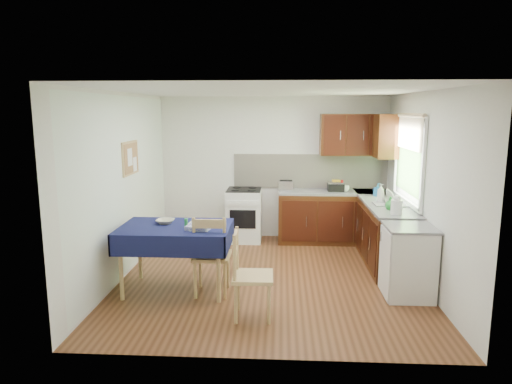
# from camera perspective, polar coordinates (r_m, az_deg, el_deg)

# --- Properties ---
(floor) EXTENTS (4.20, 4.20, 0.00)m
(floor) POSITION_cam_1_polar(r_m,az_deg,el_deg) (6.37, 1.74, -10.59)
(floor) COLOR #4B2914
(floor) RESTS_ON ground
(ceiling) EXTENTS (4.00, 4.20, 0.02)m
(ceiling) POSITION_cam_1_polar(r_m,az_deg,el_deg) (5.96, 1.87, 12.50)
(ceiling) COLOR white
(ceiling) RESTS_ON wall_back
(wall_back) EXTENTS (4.00, 0.02, 2.50)m
(wall_back) POSITION_cam_1_polar(r_m,az_deg,el_deg) (8.12, 2.19, 3.02)
(wall_back) COLOR white
(wall_back) RESTS_ON ground
(wall_front) EXTENTS (4.00, 0.02, 2.50)m
(wall_front) POSITION_cam_1_polar(r_m,az_deg,el_deg) (3.99, 1.03, -4.44)
(wall_front) COLOR white
(wall_front) RESTS_ON ground
(wall_left) EXTENTS (0.02, 4.20, 2.50)m
(wall_left) POSITION_cam_1_polar(r_m,az_deg,el_deg) (6.41, -16.37, 0.71)
(wall_left) COLOR white
(wall_left) RESTS_ON ground
(wall_right) EXTENTS (0.02, 4.20, 2.50)m
(wall_right) POSITION_cam_1_polar(r_m,az_deg,el_deg) (6.32, 20.26, 0.36)
(wall_right) COLOR white
(wall_right) RESTS_ON ground
(base_cabinets) EXTENTS (1.90, 2.30, 0.86)m
(base_cabinets) POSITION_cam_1_polar(r_m,az_deg,el_deg) (7.54, 12.42, -4.11)
(base_cabinets) COLOR #321308
(base_cabinets) RESTS_ON ground
(worktop_back) EXTENTS (1.90, 0.60, 0.04)m
(worktop_back) POSITION_cam_1_polar(r_m,az_deg,el_deg) (7.93, 9.74, 0.01)
(worktop_back) COLOR slate
(worktop_back) RESTS_ON base_cabinets
(worktop_right) EXTENTS (0.60, 1.70, 0.04)m
(worktop_right) POSITION_cam_1_polar(r_m,az_deg,el_deg) (6.92, 16.15, -1.72)
(worktop_right) COLOR slate
(worktop_right) RESTS_ON base_cabinets
(worktop_corner) EXTENTS (0.60, 0.60, 0.04)m
(worktop_corner) POSITION_cam_1_polar(r_m,az_deg,el_deg) (8.03, 14.35, -0.04)
(worktop_corner) COLOR slate
(worktop_corner) RESTS_ON base_cabinets
(splashback) EXTENTS (2.70, 0.02, 0.60)m
(splashback) POSITION_cam_1_polar(r_m,az_deg,el_deg) (8.12, 6.77, 2.61)
(splashback) COLOR beige
(splashback) RESTS_ON wall_back
(upper_cabinets) EXTENTS (1.20, 0.85, 0.70)m
(upper_cabinets) POSITION_cam_1_polar(r_m,az_deg,el_deg) (7.89, 13.40, 6.93)
(upper_cabinets) COLOR #321308
(upper_cabinets) RESTS_ON wall_back
(stove) EXTENTS (0.60, 0.61, 0.92)m
(stove) POSITION_cam_1_polar(r_m,az_deg,el_deg) (7.98, -1.49, -2.86)
(stove) COLOR white
(stove) RESTS_ON ground
(window) EXTENTS (0.04, 1.48, 1.26)m
(window) POSITION_cam_1_polar(r_m,az_deg,el_deg) (6.93, 18.57, 4.62)
(window) COLOR #335824
(window) RESTS_ON wall_right
(fridge) EXTENTS (0.58, 0.60, 0.89)m
(fridge) POSITION_cam_1_polar(r_m,az_deg,el_deg) (5.91, 18.51, -8.27)
(fridge) COLOR white
(fridge) RESTS_ON ground
(corkboard) EXTENTS (0.04, 0.62, 0.47)m
(corkboard) POSITION_cam_1_polar(r_m,az_deg,el_deg) (6.64, -15.42, 4.11)
(corkboard) COLOR tan
(corkboard) RESTS_ON wall_left
(dining_table) EXTENTS (1.37, 0.93, 0.83)m
(dining_table) POSITION_cam_1_polar(r_m,az_deg,el_deg) (5.82, -10.02, -5.21)
(dining_table) COLOR #0D1537
(dining_table) RESTS_ON ground
(chair_far) EXTENTS (0.45, 0.45, 1.01)m
(chair_far) POSITION_cam_1_polar(r_m,az_deg,el_deg) (5.65, -5.62, -7.59)
(chair_far) COLOR tan
(chair_far) RESTS_ON ground
(chair_near) EXTENTS (0.45, 0.45, 0.98)m
(chair_near) POSITION_cam_1_polar(r_m,az_deg,el_deg) (5.05, -0.95, -9.96)
(chair_near) COLOR tan
(chair_near) RESTS_ON ground
(toaster) EXTENTS (0.25, 0.15, 0.19)m
(toaster) POSITION_cam_1_polar(r_m,az_deg,el_deg) (7.81, 3.75, 0.78)
(toaster) COLOR #BBBBC0
(toaster) RESTS_ON worktop_back
(sandwich_press) EXTENTS (0.27, 0.24, 0.16)m
(sandwich_press) POSITION_cam_1_polar(r_m,az_deg,el_deg) (7.90, 9.93, 0.69)
(sandwich_press) COLOR black
(sandwich_press) RESTS_ON worktop_back
(sauce_bottle) EXTENTS (0.05, 0.05, 0.20)m
(sauce_bottle) POSITION_cam_1_polar(r_m,az_deg,el_deg) (7.86, 10.68, 0.77)
(sauce_bottle) COLOR #AE100D
(sauce_bottle) RESTS_ON worktop_back
(yellow_packet) EXTENTS (0.15, 0.11, 0.18)m
(yellow_packet) POSITION_cam_1_polar(r_m,az_deg,el_deg) (7.98, 9.97, 0.86)
(yellow_packet) COLOR gold
(yellow_packet) RESTS_ON worktop_back
(dish_rack) EXTENTS (0.46, 0.35, 0.22)m
(dish_rack) POSITION_cam_1_polar(r_m,az_deg,el_deg) (6.92, 16.43, -1.36)
(dish_rack) COLOR gray
(dish_rack) RESTS_ON worktop_right
(kettle) EXTENTS (0.15, 0.15, 0.26)m
(kettle) POSITION_cam_1_polar(r_m,az_deg,el_deg) (6.31, 17.18, -1.66)
(kettle) COLOR white
(kettle) RESTS_ON worktop_right
(cup) EXTENTS (0.16, 0.16, 0.10)m
(cup) POSITION_cam_1_polar(r_m,az_deg,el_deg) (7.89, 11.11, 0.44)
(cup) COLOR white
(cup) RESTS_ON worktop_back
(soap_bottle_a) EXTENTS (0.15, 0.15, 0.29)m
(soap_bottle_a) POSITION_cam_1_polar(r_m,az_deg,el_deg) (6.99, 15.32, -0.19)
(soap_bottle_a) COLOR white
(soap_bottle_a) RESTS_ON worktop_right
(soap_bottle_b) EXTENTS (0.13, 0.13, 0.21)m
(soap_bottle_b) POSITION_cam_1_polar(r_m,az_deg,el_deg) (7.55, 14.97, 0.26)
(soap_bottle_b) COLOR #1C60A7
(soap_bottle_b) RESTS_ON worktop_right
(soap_bottle_c) EXTENTS (0.20, 0.20, 0.18)m
(soap_bottle_c) POSITION_cam_1_polar(r_m,az_deg,el_deg) (6.57, 16.45, -1.37)
(soap_bottle_c) COLOR #248630
(soap_bottle_c) RESTS_ON worktop_right
(plate_bowl) EXTENTS (0.25, 0.25, 0.06)m
(plate_bowl) POSITION_cam_1_polar(r_m,az_deg,el_deg) (5.93, -11.28, -3.63)
(plate_bowl) COLOR beige
(plate_bowl) RESTS_ON dining_table
(book) EXTENTS (0.19, 0.24, 0.02)m
(book) POSITION_cam_1_polar(r_m,az_deg,el_deg) (5.92, -8.24, -3.77)
(book) COLOR white
(book) RESTS_ON dining_table
(spice_jar) EXTENTS (0.04, 0.04, 0.09)m
(spice_jar) POSITION_cam_1_polar(r_m,az_deg,el_deg) (5.78, -8.74, -3.74)
(spice_jar) COLOR #268C3C
(spice_jar) RESTS_ON dining_table
(tea_towel) EXTENTS (0.32, 0.27, 0.05)m
(tea_towel) POSITION_cam_1_polar(r_m,az_deg,el_deg) (5.59, -7.18, -4.39)
(tea_towel) COLOR #283295
(tea_towel) RESTS_ON dining_table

